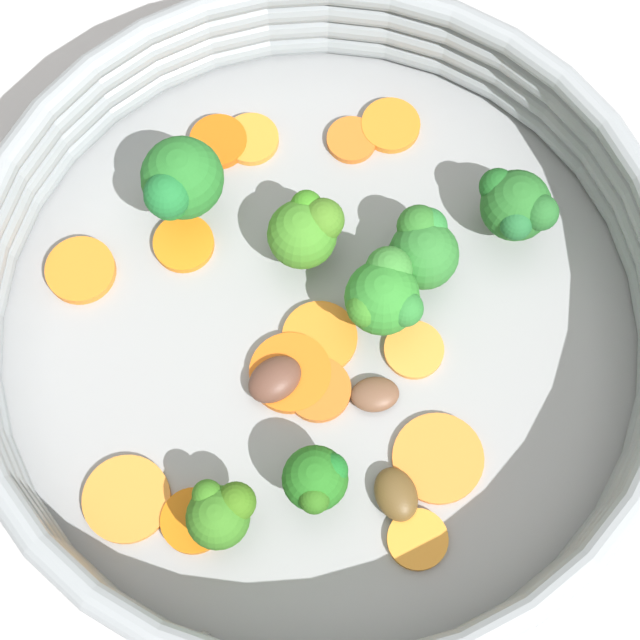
{
  "coord_description": "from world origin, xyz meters",
  "views": [
    {
      "loc": [
        -0.01,
        0.18,
        0.55
      ],
      "look_at": [
        0.0,
        0.0,
        0.03
      ],
      "focal_mm": 60.0,
      "sensor_mm": 36.0,
      "label": 1
    }
  ],
  "objects_px": {
    "carrot_slice_6": "(290,373)",
    "carrot_slice_8": "(329,338)",
    "broccoli_floret_0": "(423,247)",
    "broccoli_floret_5": "(516,206)",
    "broccoli_floret_1": "(179,183)",
    "carrot_slice_11": "(251,139)",
    "broccoli_floret_3": "(306,230)",
    "carrot_slice_10": "(218,142)",
    "skillet": "(320,333)",
    "carrot_slice_9": "(391,125)",
    "carrot_slice_4": "(414,350)",
    "broccoli_floret_6": "(220,513)",
    "carrot_slice_13": "(417,539)",
    "carrot_slice_5": "(315,389)",
    "mushroom_piece_2": "(375,394)",
    "mushroom_piece_1": "(396,494)",
    "carrot_slice_0": "(438,458)",
    "carrot_slice_12": "(127,499)",
    "carrot_slice_1": "(193,521)",
    "carrot_slice_7": "(81,270)",
    "mushroom_piece_0": "(275,379)",
    "broccoli_floret_2": "(383,296)",
    "broccoli_floret_4": "(312,481)",
    "carrot_slice_2": "(352,140)",
    "carrot_slice_3": "(184,243)"
  },
  "relations": [
    {
      "from": "carrot_slice_9",
      "to": "carrot_slice_10",
      "type": "distance_m",
      "value": 0.1
    },
    {
      "from": "carrot_slice_2",
      "to": "carrot_slice_13",
      "type": "distance_m",
      "value": 0.23
    },
    {
      "from": "carrot_slice_2",
      "to": "broccoli_floret_2",
      "type": "xyz_separation_m",
      "value": [
        -0.02,
        0.1,
        0.03
      ]
    },
    {
      "from": "carrot_slice_1",
      "to": "mushroom_piece_2",
      "type": "distance_m",
      "value": 0.11
    },
    {
      "from": "carrot_slice_3",
      "to": "carrot_slice_13",
      "type": "distance_m",
      "value": 0.2
    },
    {
      "from": "carrot_slice_1",
      "to": "broccoli_floret_1",
      "type": "bearing_deg",
      "value": -84.91
    },
    {
      "from": "carrot_slice_5",
      "to": "mushroom_piece_2",
      "type": "relative_size",
      "value": 1.36
    },
    {
      "from": "skillet",
      "to": "broccoli_floret_2",
      "type": "height_order",
      "value": "broccoli_floret_2"
    },
    {
      "from": "skillet",
      "to": "carrot_slice_1",
      "type": "relative_size",
      "value": 10.63
    },
    {
      "from": "broccoli_floret_1",
      "to": "mushroom_piece_2",
      "type": "xyz_separation_m",
      "value": [
        -0.11,
        0.1,
        -0.03
      ]
    },
    {
      "from": "carrot_slice_2",
      "to": "broccoli_floret_0",
      "type": "height_order",
      "value": "broccoli_floret_0"
    },
    {
      "from": "broccoli_floret_1",
      "to": "broccoli_floret_3",
      "type": "relative_size",
      "value": 1.2
    },
    {
      "from": "carrot_slice_13",
      "to": "mushroom_piece_1",
      "type": "distance_m",
      "value": 0.02
    },
    {
      "from": "carrot_slice_9",
      "to": "broccoli_floret_1",
      "type": "relative_size",
      "value": 0.6
    },
    {
      "from": "carrot_slice_1",
      "to": "mushroom_piece_1",
      "type": "xyz_separation_m",
      "value": [
        -0.1,
        -0.02,
        0.0
      ]
    },
    {
      "from": "carrot_slice_5",
      "to": "broccoli_floret_2",
      "type": "height_order",
      "value": "broccoli_floret_2"
    },
    {
      "from": "carrot_slice_7",
      "to": "carrot_slice_10",
      "type": "distance_m",
      "value": 0.11
    },
    {
      "from": "carrot_slice_13",
      "to": "broccoli_floret_6",
      "type": "relative_size",
      "value": 0.73
    },
    {
      "from": "carrot_slice_8",
      "to": "carrot_slice_0",
      "type": "bearing_deg",
      "value": 132.24
    },
    {
      "from": "broccoli_floret_0",
      "to": "broccoli_floret_1",
      "type": "bearing_deg",
      "value": -12.81
    },
    {
      "from": "carrot_slice_12",
      "to": "broccoli_floret_1",
      "type": "distance_m",
      "value": 0.17
    },
    {
      "from": "broccoli_floret_0",
      "to": "broccoli_floret_5",
      "type": "xyz_separation_m",
      "value": [
        -0.05,
        -0.02,
        0.0
      ]
    },
    {
      "from": "carrot_slice_10",
      "to": "skillet",
      "type": "bearing_deg",
      "value": 118.96
    },
    {
      "from": "carrot_slice_1",
      "to": "broccoli_floret_4",
      "type": "height_order",
      "value": "broccoli_floret_4"
    },
    {
      "from": "broccoli_floret_6",
      "to": "mushroom_piece_2",
      "type": "bearing_deg",
      "value": -138.02
    },
    {
      "from": "carrot_slice_1",
      "to": "mushroom_piece_1",
      "type": "height_order",
      "value": "mushroom_piece_1"
    },
    {
      "from": "carrot_slice_4",
      "to": "broccoli_floret_6",
      "type": "xyz_separation_m",
      "value": [
        0.09,
        0.09,
        0.02
      ]
    },
    {
      "from": "mushroom_piece_0",
      "to": "mushroom_piece_2",
      "type": "relative_size",
      "value": 1.18
    },
    {
      "from": "carrot_slice_12",
      "to": "mushroom_piece_2",
      "type": "relative_size",
      "value": 1.76
    },
    {
      "from": "broccoli_floret_0",
      "to": "mushroom_piece_0",
      "type": "height_order",
      "value": "broccoli_floret_0"
    },
    {
      "from": "carrot_slice_0",
      "to": "carrot_slice_1",
      "type": "bearing_deg",
      "value": 16.04
    },
    {
      "from": "carrot_slice_0",
      "to": "carrot_slice_13",
      "type": "bearing_deg",
      "value": 75.64
    },
    {
      "from": "mushroom_piece_1",
      "to": "carrot_slice_6",
      "type": "bearing_deg",
      "value": -48.61
    },
    {
      "from": "carrot_slice_8",
      "to": "broccoli_floret_2",
      "type": "xyz_separation_m",
      "value": [
        -0.03,
        -0.01,
        0.03
      ]
    },
    {
      "from": "carrot_slice_1",
      "to": "carrot_slice_9",
      "type": "height_order",
      "value": "same"
    },
    {
      "from": "carrot_slice_1",
      "to": "carrot_slice_12",
      "type": "bearing_deg",
      "value": -16.24
    },
    {
      "from": "carrot_slice_6",
      "to": "carrot_slice_8",
      "type": "bearing_deg",
      "value": -134.6
    },
    {
      "from": "skillet",
      "to": "carrot_slice_13",
      "type": "distance_m",
      "value": 0.12
    },
    {
      "from": "broccoli_floret_2",
      "to": "carrot_slice_1",
      "type": "bearing_deg",
      "value": 50.43
    },
    {
      "from": "carrot_slice_12",
      "to": "broccoli_floret_5",
      "type": "relative_size",
      "value": 0.96
    },
    {
      "from": "broccoli_floret_0",
      "to": "broccoli_floret_4",
      "type": "height_order",
      "value": "broccoli_floret_4"
    },
    {
      "from": "mushroom_piece_1",
      "to": "carrot_slice_11",
      "type": "bearing_deg",
      "value": -67.56
    },
    {
      "from": "carrot_slice_11",
      "to": "carrot_slice_10",
      "type": "bearing_deg",
      "value": 7.22
    },
    {
      "from": "carrot_slice_7",
      "to": "carrot_slice_9",
      "type": "xyz_separation_m",
      "value": [
        -0.17,
        -0.09,
        -0.0
      ]
    },
    {
      "from": "carrot_slice_1",
      "to": "carrot_slice_2",
      "type": "height_order",
      "value": "same"
    },
    {
      "from": "carrot_slice_8",
      "to": "carrot_slice_11",
      "type": "xyz_separation_m",
      "value": [
        0.05,
        -0.12,
        0.0
      ]
    },
    {
      "from": "carrot_slice_2",
      "to": "carrot_slice_8",
      "type": "distance_m",
      "value": 0.12
    },
    {
      "from": "carrot_slice_8",
      "to": "mushroom_piece_0",
      "type": "relative_size",
      "value": 1.34
    },
    {
      "from": "broccoli_floret_3",
      "to": "carrot_slice_0",
      "type": "bearing_deg",
      "value": 121.89
    },
    {
      "from": "carrot_slice_8",
      "to": "broccoli_floret_6",
      "type": "relative_size",
      "value": 0.96
    }
  ]
}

